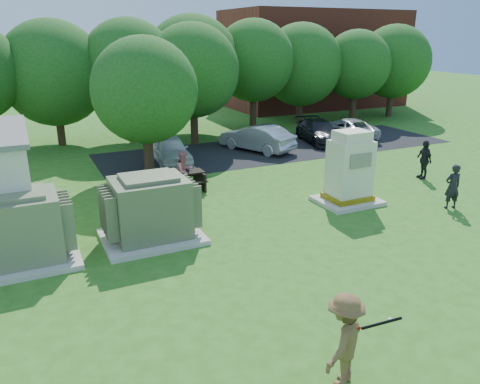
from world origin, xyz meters
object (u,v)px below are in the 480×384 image
generator_cabinet (349,172)px  car_white (170,150)px  transformer_left (18,231)px  picnic_table (181,179)px  transformer_right (150,210)px  car_silver_a (257,138)px  batter (344,340)px  person_by_generator (453,187)px  car_silver_b (347,128)px  person_walking_right (424,160)px  person_at_picnic (184,171)px  car_dark (319,132)px

generator_cabinet → car_white: 9.53m
transformer_left → picnic_table: transformer_left is taller
transformer_right → car_white: bearing=69.1°
car_white → car_silver_a: bearing=9.2°
batter → person_by_generator: batter is taller
transformer_right → car_silver_b: size_ratio=0.67×
person_walking_right → car_white: 11.85m
generator_cabinet → car_silver_b: 11.87m
person_by_generator → car_silver_b: size_ratio=0.37×
generator_cabinet → car_white: size_ratio=0.70×
transformer_right → car_silver_b: bearing=32.8°
generator_cabinet → picnic_table: generator_cabinet is taller
picnic_table → person_by_generator: size_ratio=1.09×
person_at_picnic → car_white: person_at_picnic is taller
generator_cabinet → car_silver_b: size_ratio=0.62×
car_silver_a → transformer_left: bearing=13.0°
person_by_generator → car_white: 12.88m
transformer_left → person_at_picnic: transformer_left is taller
car_silver_a → transformer_right: bearing=23.4°
person_by_generator → person_walking_right: (1.96, 3.26, 0.02)m
picnic_table → car_silver_a: 7.68m
transformer_left → generator_cabinet: (11.29, 0.09, 0.24)m
picnic_table → car_silver_b: bearing=23.4°
transformer_left → car_white: (6.97, 8.57, -0.30)m
batter → person_walking_right: bearing=-171.6°
transformer_left → car_dark: 18.79m
person_by_generator → person_at_picnic: (-8.13, 6.14, -0.01)m
picnic_table → person_at_picnic: (0.12, -0.03, 0.34)m
car_silver_b → generator_cabinet: bearing=55.9°
generator_cabinet → person_at_picnic: generator_cabinet is taller
car_silver_a → car_dark: size_ratio=0.98×
person_by_generator → picnic_table: bearing=-23.4°
car_white → picnic_table: bearing=-97.3°
generator_cabinet → batter: 9.93m
batter → generator_cabinet: bearing=-158.7°
generator_cabinet → car_white: bearing=117.0°
picnic_table → car_silver_b: (12.40, 5.36, 0.13)m
transformer_left → person_walking_right: 16.33m
person_at_picnic → car_silver_b: (12.27, 5.39, -0.21)m
batter → car_dark: 20.36m
transformer_right → person_walking_right: (12.58, 1.25, -0.12)m
generator_cabinet → picnic_table: bearing=142.0°
transformer_left → car_silver_b: 20.78m
generator_cabinet → person_walking_right: (5.00, 1.17, -0.36)m
transformer_left → car_dark: (16.32, 9.31, -0.33)m
car_silver_a → picnic_table: bearing=15.2°
car_white → person_walking_right: bearing=-34.0°
car_silver_b → person_walking_right: bearing=78.4°
person_walking_right → car_silver_a: bearing=-137.2°
car_white → car_silver_a: (5.06, 0.45, 0.04)m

